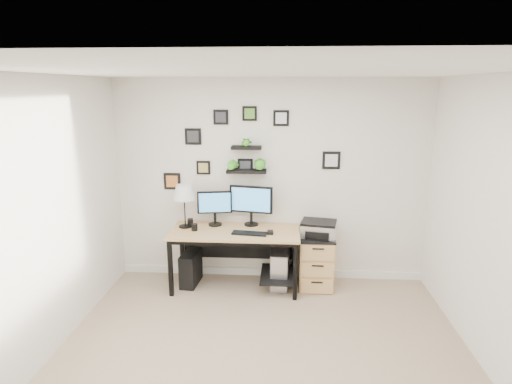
# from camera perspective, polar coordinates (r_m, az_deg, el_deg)

# --- Properties ---
(room) EXTENTS (4.00, 4.00, 4.00)m
(room) POSITION_cam_1_polar(r_m,az_deg,el_deg) (5.88, 1.83, -10.61)
(room) COLOR tan
(room) RESTS_ON ground
(desk) EXTENTS (1.60, 0.70, 0.75)m
(desk) POSITION_cam_1_polar(r_m,az_deg,el_deg) (5.39, -2.40, -6.31)
(desk) COLOR tan
(desk) RESTS_ON ground
(monitor_left) EXTENTS (0.44, 0.20, 0.45)m
(monitor_left) POSITION_cam_1_polar(r_m,az_deg,el_deg) (5.47, -5.52, -1.81)
(monitor_left) COLOR black
(monitor_left) RESTS_ON desk
(monitor_right) EXTENTS (0.55, 0.21, 0.52)m
(monitor_right) POSITION_cam_1_polar(r_m,az_deg,el_deg) (5.44, -0.66, -1.36)
(monitor_right) COLOR black
(monitor_right) RESTS_ON desk
(keyboard) EXTENTS (0.44, 0.18, 0.02)m
(keyboard) POSITION_cam_1_polar(r_m,az_deg,el_deg) (5.19, -0.87, -5.53)
(keyboard) COLOR black
(keyboard) RESTS_ON desk
(mouse) EXTENTS (0.08, 0.11, 0.03)m
(mouse) POSITION_cam_1_polar(r_m,az_deg,el_deg) (5.21, 1.91, -5.40)
(mouse) COLOR black
(mouse) RESTS_ON desk
(table_lamp) EXTENTS (0.27, 0.27, 0.55)m
(table_lamp) POSITION_cam_1_polar(r_m,az_deg,el_deg) (5.41, -9.57, -0.18)
(table_lamp) COLOR black
(table_lamp) RESTS_ON desk
(mug) EXTENTS (0.08, 0.08, 0.09)m
(mug) POSITION_cam_1_polar(r_m,az_deg,el_deg) (5.37, -8.21, -4.67)
(mug) COLOR black
(mug) RESTS_ON desk
(pen_cup) EXTENTS (0.07, 0.07, 0.10)m
(pen_cup) POSITION_cam_1_polar(r_m,az_deg,el_deg) (5.55, -8.75, -4.00)
(pen_cup) COLOR black
(pen_cup) RESTS_ON desk
(pc_tower_black) EXTENTS (0.23, 0.44, 0.42)m
(pc_tower_black) POSITION_cam_1_polar(r_m,az_deg,el_deg) (5.66, -8.69, -10.02)
(pc_tower_black) COLOR black
(pc_tower_black) RESTS_ON ground
(pc_tower_grey) EXTENTS (0.24, 0.50, 0.48)m
(pc_tower_grey) POSITION_cam_1_polar(r_m,az_deg,el_deg) (5.54, 3.23, -10.06)
(pc_tower_grey) COLOR gray
(pc_tower_grey) RESTS_ON ground
(file_cabinet) EXTENTS (0.43, 0.53, 0.67)m
(file_cabinet) POSITION_cam_1_polar(r_m,az_deg,el_deg) (5.54, 8.00, -9.11)
(file_cabinet) COLOR tan
(file_cabinet) RESTS_ON ground
(printer) EXTENTS (0.47, 0.40, 0.19)m
(printer) POSITION_cam_1_polar(r_m,az_deg,el_deg) (5.39, 8.35, -4.87)
(printer) COLOR silver
(printer) RESTS_ON file_cabinet
(wall_decor) EXTENTS (2.27, 0.18, 1.07)m
(wall_decor) POSITION_cam_1_polar(r_m,az_deg,el_deg) (5.38, -1.46, 5.07)
(wall_decor) COLOR black
(wall_decor) RESTS_ON ground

